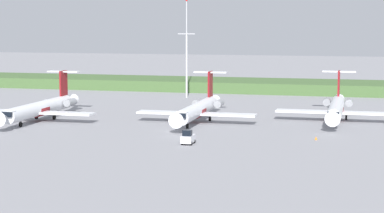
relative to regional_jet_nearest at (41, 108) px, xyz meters
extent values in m
plane|color=gray|center=(28.86, 23.72, -2.54)|extent=(500.00, 500.00, 0.00)
cube|color=#426033|center=(28.86, 67.35, -1.07)|extent=(320.00, 20.00, 2.92)
cylinder|color=silver|center=(0.00, -0.59, -0.09)|extent=(2.70, 24.00, 2.70)
cone|color=silver|center=(0.00, -14.09, -0.09)|extent=(2.70, 3.00, 2.70)
cone|color=silver|center=(0.00, 13.41, -0.09)|extent=(2.30, 4.00, 2.29)
cube|color=black|center=(0.00, -12.19, 0.39)|extent=(2.02, 1.80, 0.90)
cylinder|color=maroon|center=(0.00, -0.59, -0.24)|extent=(2.76, 3.60, 2.76)
cube|color=silver|center=(-5.91, -1.59, -0.69)|extent=(11.00, 3.20, 0.36)
cube|color=silver|center=(5.90, -1.59, -0.69)|extent=(11.00, 3.20, 0.36)
cube|color=maroon|center=(0.00, 10.41, 3.86)|extent=(0.36, 3.20, 5.20)
cube|color=silver|center=(0.00, 10.71, 6.26)|extent=(6.80, 1.80, 0.24)
cylinder|color=gray|center=(-2.25, 8.61, 0.11)|extent=(1.50, 3.40, 1.50)
cylinder|color=gray|center=(2.25, 8.61, 0.11)|extent=(1.50, 3.40, 1.50)
cylinder|color=gray|center=(0.00, -8.03, -1.54)|extent=(0.20, 0.20, 0.65)
cylinder|color=black|center=(0.00, -8.03, -2.09)|extent=(0.30, 0.90, 0.90)
cylinder|color=black|center=(-1.90, 1.81, -2.09)|extent=(0.35, 0.90, 0.90)
cylinder|color=black|center=(1.90, 1.81, -2.09)|extent=(0.35, 0.90, 0.90)
cylinder|color=silver|center=(29.98, 5.16, -0.09)|extent=(2.70, 24.00, 2.70)
cone|color=silver|center=(29.98, -8.34, -0.09)|extent=(2.70, 3.00, 2.70)
cone|color=silver|center=(29.98, 19.16, -0.09)|extent=(2.29, 4.00, 2.29)
cube|color=black|center=(29.98, -6.44, 0.39)|extent=(2.03, 1.80, 0.90)
cylinder|color=maroon|center=(29.98, 5.16, -0.24)|extent=(2.76, 3.60, 2.76)
cube|color=silver|center=(24.07, 4.16, -0.69)|extent=(11.00, 3.20, 0.36)
cube|color=silver|center=(35.88, 4.16, -0.69)|extent=(11.00, 3.20, 0.36)
cube|color=maroon|center=(29.98, 16.16, 3.86)|extent=(0.36, 3.20, 5.20)
cube|color=silver|center=(29.98, 16.46, 6.26)|extent=(6.80, 1.80, 0.24)
cylinder|color=gray|center=(27.73, 14.36, 0.11)|extent=(1.50, 3.40, 1.50)
cylinder|color=gray|center=(32.23, 14.36, 0.11)|extent=(1.50, 3.40, 1.50)
cylinder|color=gray|center=(29.98, -2.28, -1.54)|extent=(0.20, 0.20, 0.65)
cylinder|color=black|center=(29.98, -2.28, -2.09)|extent=(0.30, 0.90, 0.90)
cylinder|color=black|center=(28.08, 7.56, -2.09)|extent=(0.35, 0.90, 0.90)
cylinder|color=black|center=(31.88, 7.56, -2.09)|extent=(0.35, 0.90, 0.90)
cylinder|color=silver|center=(55.46, 13.52, -0.09)|extent=(2.70, 24.00, 2.70)
cone|color=silver|center=(55.46, 0.02, -0.09)|extent=(2.70, 3.00, 2.70)
cone|color=silver|center=(55.46, 27.52, -0.09)|extent=(2.30, 4.00, 2.29)
cube|color=black|center=(55.46, 1.92, 0.39)|extent=(2.02, 1.80, 0.90)
cylinder|color=maroon|center=(55.46, 13.52, -0.24)|extent=(2.76, 3.60, 2.76)
cube|color=silver|center=(49.56, 12.52, -0.69)|extent=(11.00, 3.20, 0.36)
cube|color=silver|center=(61.37, 12.52, -0.69)|extent=(11.00, 3.20, 0.36)
cube|color=maroon|center=(55.46, 24.52, 3.86)|extent=(0.36, 3.20, 5.20)
cube|color=silver|center=(55.46, 24.82, 6.26)|extent=(6.80, 1.80, 0.24)
cylinder|color=gray|center=(53.21, 22.72, 0.11)|extent=(1.50, 3.40, 1.50)
cylinder|color=gray|center=(57.71, 22.72, 0.11)|extent=(1.50, 3.40, 1.50)
cylinder|color=gray|center=(55.46, 6.08, -1.54)|extent=(0.20, 0.20, 0.65)
cylinder|color=black|center=(55.46, 6.08, -2.09)|extent=(0.30, 0.90, 0.90)
cylinder|color=black|center=(53.56, 15.92, -2.09)|extent=(0.35, 0.90, 0.90)
cylinder|color=black|center=(57.36, 15.92, -2.09)|extent=(0.35, 0.90, 0.90)
cylinder|color=#B2B2B7|center=(17.05, 46.13, 5.32)|extent=(0.50, 0.50, 15.70)
cylinder|color=#B2B2B7|center=(17.05, 46.13, 17.40)|extent=(0.28, 0.28, 8.46)
cube|color=#B2B2B7|center=(17.05, 46.13, 13.57)|extent=(4.40, 0.20, 0.20)
sphere|color=red|center=(17.05, 46.13, 21.87)|extent=(0.50, 0.50, 0.50)
cube|color=silver|center=(34.10, -17.50, -1.69)|extent=(1.70, 3.20, 1.10)
cube|color=black|center=(34.10, -18.06, -0.69)|extent=(1.36, 1.10, 0.90)
cylinder|color=black|center=(33.35, -18.46, -2.24)|extent=(0.22, 0.60, 0.60)
cylinder|color=black|center=(34.85, -18.46, -2.24)|extent=(0.22, 0.60, 0.60)
cylinder|color=black|center=(33.35, -16.54, -2.24)|extent=(0.22, 0.60, 0.60)
cylinder|color=black|center=(34.85, -16.54, -2.24)|extent=(0.22, 0.60, 0.60)
cone|color=orange|center=(53.23, -8.72, -2.26)|extent=(0.44, 0.44, 0.55)
camera|label=1|loc=(60.35, -117.75, 16.30)|focal=62.93mm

